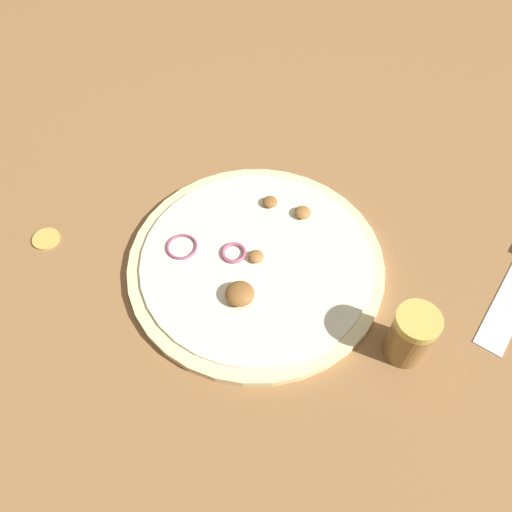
# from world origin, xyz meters

# --- Properties ---
(ground_plane) EXTENTS (3.00, 3.00, 0.00)m
(ground_plane) POSITION_xyz_m (0.00, 0.00, 0.00)
(ground_plane) COLOR olive
(pizza) EXTENTS (0.34, 0.34, 0.03)m
(pizza) POSITION_xyz_m (0.00, 0.00, 0.01)
(pizza) COLOR beige
(pizza) RESTS_ON ground_plane
(spice_jar) EXTENTS (0.05, 0.05, 0.08)m
(spice_jar) POSITION_xyz_m (-0.19, -0.09, 0.04)
(spice_jar) COLOR olive
(spice_jar) RESTS_ON ground_plane
(loose_cap) EXTENTS (0.04, 0.04, 0.01)m
(loose_cap) POSITION_xyz_m (0.18, 0.24, 0.00)
(loose_cap) COLOR gold
(loose_cap) RESTS_ON ground_plane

